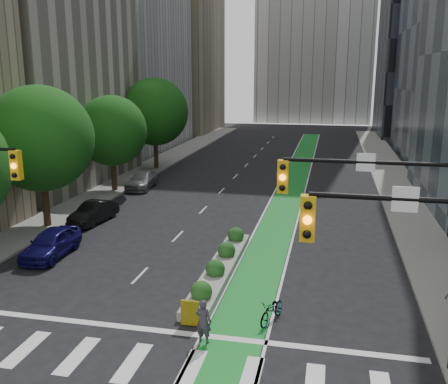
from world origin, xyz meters
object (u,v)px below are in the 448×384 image
at_px(median_planter, 220,266).
at_px(parked_car_left_near, 51,243).
at_px(bicycle, 272,310).
at_px(cyclist, 203,321).
at_px(parked_car_left_far, 142,180).
at_px(parked_car_left_mid, 94,212).

height_order(median_planter, parked_car_left_near, parked_car_left_near).
height_order(bicycle, cyclist, cyclist).
relative_size(bicycle, parked_car_left_near, 0.42).
bearing_deg(median_planter, parked_car_left_far, 122.23).
distance_m(median_planter, bicycle, 5.16).
bearing_deg(parked_car_left_mid, parked_car_left_far, 99.68).
xyz_separation_m(bicycle, parked_car_left_mid, (-12.84, 10.75, 0.20)).
relative_size(parked_car_left_near, parked_car_left_far, 0.92).
relative_size(median_planter, bicycle, 5.68).
distance_m(parked_car_left_near, parked_car_left_mid, 6.19).
distance_m(bicycle, parked_car_left_far, 24.72).
height_order(cyclist, parked_car_left_near, cyclist).
bearing_deg(cyclist, parked_car_left_mid, -39.22).
relative_size(median_planter, parked_car_left_far, 2.18).
distance_m(median_planter, cyclist, 6.34).
bearing_deg(median_planter, cyclist, -82.73).
bearing_deg(bicycle, parked_car_left_near, 178.78).
height_order(parked_car_left_mid, parked_car_left_far, parked_car_left_far).
distance_m(bicycle, cyclist, 3.04).
height_order(cyclist, parked_car_left_far, cyclist).
xyz_separation_m(cyclist, parked_car_left_near, (-9.98, 6.67, -0.09)).
distance_m(median_planter, parked_car_left_mid, 11.83).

